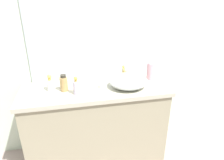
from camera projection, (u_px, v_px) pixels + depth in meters
The scene contains 10 objects.
bathroom_wall_rear at pixel (100, 35), 2.09m from camera, with size 6.00×0.06×2.60m, color silver.
vanity_counter at pixel (97, 123), 2.16m from camera, with size 1.45×0.52×0.84m.
wall_mirror_panel at pixel (90, 22), 1.98m from camera, with size 1.24×0.01×1.18m, color #B2BCC6.
sink_basin at pixel (129, 81), 1.99m from camera, with size 0.38×0.34×0.13m, color silver.
faucet at pixel (124, 72), 2.14m from camera, with size 0.03×0.15×0.15m.
soap_dispenser at pixel (76, 87), 1.85m from camera, with size 0.06×0.06×0.18m.
lotion_bottle at pixel (50, 84), 1.92m from camera, with size 0.07×0.07×0.16m.
perfume_bottle at pixel (150, 71), 2.16m from camera, with size 0.08×0.08×0.20m.
spray_can at pixel (64, 83), 1.91m from camera, with size 0.07×0.07×0.16m.
candle_jar at pixel (101, 86), 1.99m from camera, with size 0.05×0.05×0.03m, color silver.
Camera 1 is at (-0.30, -1.36, 1.71)m, focal length 32.57 mm.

